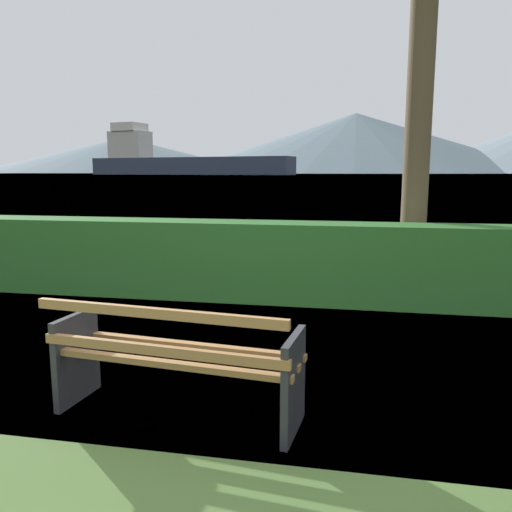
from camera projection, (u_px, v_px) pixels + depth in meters
The scene contains 6 objects.
ground_plane at pixel (180, 414), 3.69m from camera, with size 1400.00×1400.00×0.00m, color #4C6B33.
water_surface at pixel (353, 174), 303.48m from camera, with size 620.00×620.00×0.00m, color #6B8EA3.
park_bench at pixel (175, 360), 3.56m from camera, with size 1.81×0.76×0.87m.
hedge_row at pixel (263, 261), 6.91m from camera, with size 13.89×0.66×1.06m, color #2D6B28.
cargo_ship_large at pixel (174, 160), 262.25m from camera, with size 111.38×38.03×26.78m.
distant_hills at pixel (370, 146), 546.82m from camera, with size 846.78×392.88×62.64m.
Camera 1 is at (1.19, -3.29, 1.73)m, focal length 35.86 mm.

